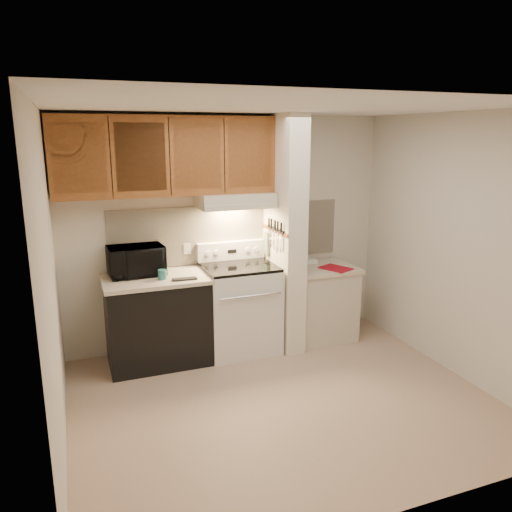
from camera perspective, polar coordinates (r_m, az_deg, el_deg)
floor at (r=4.61m, az=3.02°, el=-16.09°), size 3.60×3.60×0.00m
ceiling at (r=4.01m, az=3.48°, el=16.69°), size 3.60×3.60×0.00m
wall_back at (r=5.51m, az=-3.10°, el=2.80°), size 3.60×2.50×0.02m
wall_left at (r=3.80m, az=-22.46°, el=-3.24°), size 0.02×3.00×2.50m
wall_right at (r=5.12m, az=21.99°, el=0.98°), size 0.02×3.00×2.50m
backsplash at (r=5.50m, az=-3.06°, el=2.63°), size 2.60×0.02×0.63m
range_body at (r=5.40m, az=-1.87°, el=-6.11°), size 0.76×0.65×0.92m
oven_window at (r=5.10m, az=-0.71°, el=-6.82°), size 0.50×0.01×0.30m
oven_handle at (r=5.00m, az=-0.57°, el=-4.60°), size 0.65×0.02×0.02m
cooktop at (r=5.26m, az=-1.91°, el=-1.24°), size 0.74×0.64×0.03m
range_backguard at (r=5.49m, az=-2.88°, el=0.64°), size 0.76×0.08×0.20m
range_display at (r=5.45m, az=-2.74°, el=0.55°), size 0.10×0.01×0.04m
range_knob_left_outer at (r=5.37m, az=-5.58°, el=0.30°), size 0.05×0.02×0.05m
range_knob_left_inner at (r=5.40m, az=-4.55°, el=0.39°), size 0.05×0.02×0.05m
range_knob_right_inner at (r=5.51m, az=-0.95°, el=0.69°), size 0.05×0.02×0.05m
range_knob_right_outer at (r=5.54m, az=0.02°, el=0.78°), size 0.05×0.02×0.05m
dishwasher_front at (r=5.22m, az=-11.16°, el=-7.39°), size 1.00×0.63×0.87m
left_countertop at (r=5.07m, az=-11.40°, el=-2.58°), size 1.04×0.67×0.04m
spoon_rest at (r=4.92m, az=-8.15°, el=-2.62°), size 0.24×0.08×0.02m
teal_jar at (r=4.97m, az=-10.67°, el=-2.09°), size 0.11×0.11×0.10m
outlet at (r=5.39m, az=-7.86°, el=0.82°), size 0.08×0.01×0.12m
microwave at (r=5.14m, az=-13.56°, el=-0.52°), size 0.56×0.40×0.30m
partition_pillar at (r=5.36m, az=3.25°, el=2.50°), size 0.22×0.70×2.50m
pillar_trim at (r=5.31m, az=2.11°, el=2.95°), size 0.01×0.70×0.04m
knife_strip at (r=5.26m, az=2.26°, el=3.06°), size 0.02×0.42×0.04m
knife_blade_a at (r=5.13m, az=2.82°, el=1.65°), size 0.01×0.03×0.16m
knife_handle_a at (r=5.09m, az=2.90°, el=3.27°), size 0.02×0.02×0.10m
knife_blade_b at (r=5.19m, az=2.51°, el=1.69°), size 0.01×0.04×0.18m
knife_handle_b at (r=5.17m, az=2.50°, el=3.44°), size 0.02×0.02×0.10m
knife_blade_c at (r=5.27m, az=2.13°, el=1.77°), size 0.01×0.04×0.20m
knife_handle_c at (r=5.23m, az=2.20°, el=3.57°), size 0.02×0.02×0.10m
knife_blade_d at (r=5.35m, az=1.77°, el=2.16°), size 0.01×0.04×0.16m
knife_handle_d at (r=5.32m, az=1.77°, el=3.75°), size 0.02×0.02×0.10m
knife_blade_e at (r=5.41m, az=1.50°, el=2.20°), size 0.01×0.04×0.18m
knife_handle_e at (r=5.39m, az=1.49°, el=3.87°), size 0.02×0.02×0.10m
oven_mitt at (r=5.49m, az=1.25°, el=1.51°), size 0.03×0.10×0.24m
right_cab_base at (r=5.78m, az=7.33°, el=-5.44°), size 0.70×0.60×0.81m
right_countertop at (r=5.65m, az=7.46°, el=-1.37°), size 0.74×0.64×0.04m
red_folder at (r=5.57m, az=9.10°, el=-1.39°), size 0.35×0.39×0.01m
white_box at (r=5.78m, az=6.20°, el=-0.60°), size 0.16×0.11×0.04m
range_hood at (r=5.24m, az=-2.41°, el=6.41°), size 0.78×0.44×0.15m
hood_lip at (r=5.05m, az=-1.65°, el=5.62°), size 0.78×0.04×0.06m
upper_cabinets at (r=5.07m, az=-10.20°, el=11.18°), size 2.18×0.33×0.77m
cab_door_a at (r=4.83m, az=-19.57°, el=10.50°), size 0.46×0.01×0.63m
cab_gap_a at (r=4.84m, az=-16.29°, el=10.74°), size 0.01×0.01×0.73m
cab_door_b at (r=4.87m, az=-13.04°, el=10.95°), size 0.46×0.01×0.63m
cab_gap_b at (r=4.91m, az=-9.84°, el=11.12°), size 0.01×0.01×0.73m
cab_door_c at (r=4.97m, az=-6.70°, el=11.26°), size 0.46×0.01×0.63m
cab_gap_c at (r=5.05m, az=-3.64°, el=11.35°), size 0.01×0.01×0.73m
cab_door_d at (r=5.13m, az=-0.68°, el=11.42°), size 0.46×0.01×0.63m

